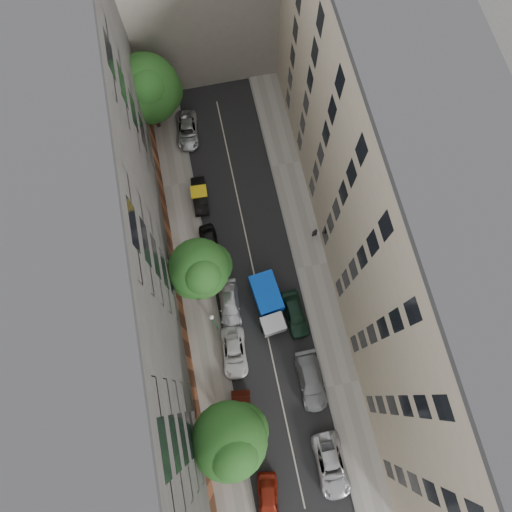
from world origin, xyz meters
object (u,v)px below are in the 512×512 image
object	(u,v)px
car_left_6	(187,131)
car_right_0	(331,465)
car_right_1	(311,381)
tree_mid	(201,270)
car_left_0	(268,501)
car_left_2	(234,353)
tree_near	(231,442)
tree_far	(148,91)
car_right_2	(295,314)
car_left_4	(210,244)
tarp_truck	(268,303)
pedestrian	(315,233)
lamp_post	(214,322)
car_left_5	(200,196)
car_left_1	(242,418)
car_left_3	(230,305)

from	to	relation	value
car_left_6	car_right_0	xyz separation A→B (m)	(6.40, -33.52, 0.08)
car_right_1	tree_mid	size ratio (longest dim) A/B	0.64
car_left_0	car_right_1	size ratio (longest dim) A/B	0.81
car_left_2	tree_near	bearing A→B (deg)	-96.12
car_left_0	tree_far	xyz separation A→B (m)	(-3.50, 36.39, 5.18)
car_left_2	car_right_2	xyz separation A→B (m)	(6.01, 2.21, 0.12)
car_left_4	tarp_truck	bearing A→B (deg)	-62.43
car_left_2	car_right_1	bearing A→B (deg)	-27.03
tree_mid	pedestrian	world-z (taller)	tree_mid
lamp_post	tree_mid	bearing A→B (deg)	93.06
car_right_1	car_right_2	world-z (taller)	car_right_2
car_left_5	tree_far	world-z (taller)	tree_far
tree_far	car_left_1	bearing A→B (deg)	-84.82
tarp_truck	car_left_3	xyz separation A→B (m)	(-3.40, 0.67, -0.71)
car_left_3	pedestrian	distance (m)	10.51
car_right_1	pedestrian	world-z (taller)	pedestrian
car_left_5	tree_far	size ratio (longest dim) A/B	0.44
car_right_0	car_left_3	bearing A→B (deg)	110.96
car_left_1	car_left_3	xyz separation A→B (m)	(0.80, 9.74, -0.09)
lamp_post	car_left_0	bearing A→B (deg)	-84.14
tree_far	lamp_post	world-z (taller)	tree_far
lamp_post	car_left_3	bearing A→B (deg)	50.55
car_right_2	pedestrian	distance (m)	7.99
car_left_5	car_left_1	bearing A→B (deg)	-87.28
lamp_post	pedestrian	xyz separation A→B (m)	(10.68, 6.88, -3.04)
tree_mid	car_left_4	bearing A→B (deg)	74.71
car_left_2	car_left_3	size ratio (longest dim) A/B	1.00
car_left_0	car_right_2	xyz separation A→B (m)	(5.60, 14.22, 0.04)
car_left_2	car_right_1	size ratio (longest dim) A/B	0.89
car_left_5	car_right_1	xyz separation A→B (m)	(6.40, -19.19, 0.10)
tarp_truck	car_left_0	xyz separation A→B (m)	(-3.40, -15.60, -0.66)
car_left_5	car_right_0	bearing A→B (deg)	-73.45
car_left_2	tree_mid	size ratio (longest dim) A/B	0.56
car_left_4	car_right_1	bearing A→B (deg)	-69.52
car_right_0	car_right_2	size ratio (longest dim) A/B	1.18
tree_mid	car_left_5	bearing A→B (deg)	84.17
car_left_3	car_right_0	bearing A→B (deg)	-64.31
tarp_truck	car_right_0	world-z (taller)	tarp_truck
car_left_6	pedestrian	distance (m)	16.92
car_right_0	tree_mid	bearing A→B (deg)	113.33
car_left_2	car_left_6	xyz separation A→B (m)	(-0.39, 22.98, 0.01)
car_right_2	car_left_3	bearing A→B (deg)	156.98
car_left_3	car_left_1	bearing A→B (deg)	-89.73
car_left_5	car_left_3	bearing A→B (deg)	-83.19
car_right_1	tree_near	xyz separation A→B (m)	(-7.30, -2.95, 5.62)
car_left_5	tree_near	size ratio (longest dim) A/B	0.42
tree_near	car_right_2	bearing A→B (deg)	50.60
tarp_truck	car_right_1	distance (m)	7.67
car_right_2	pedestrian	bearing A→B (deg)	60.26
car_left_3	car_left_5	distance (m)	11.23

